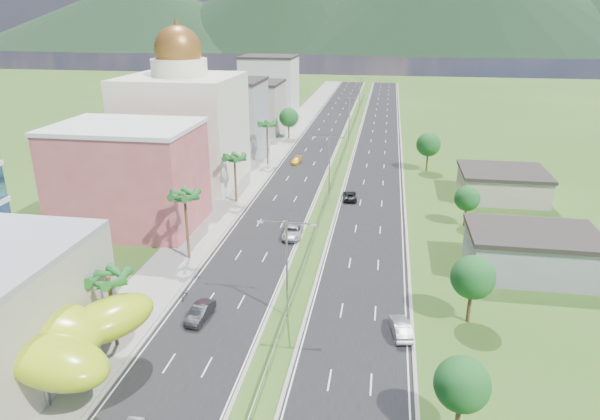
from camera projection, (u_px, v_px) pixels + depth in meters
The scene contains 33 objects.
ground at pixel (267, 374), 48.23m from camera, with size 500.00×500.00×0.00m, color #2D5119.
road_left at pixel (317, 144), 132.69m from camera, with size 11.00×260.00×0.04m, color black.
road_right at pixel (378, 147), 130.41m from camera, with size 11.00×260.00×0.04m, color black.
sidewalk_left at pixel (279, 143), 134.12m from camera, with size 7.00×260.00×0.12m, color gray.
median_guardrail at pixel (340, 162), 114.67m from camera, with size 0.10×216.06×0.76m.
streetlight_median_b at pixel (287, 259), 55.15m from camera, with size 6.04×0.25×11.00m.
streetlight_median_c at pixel (330, 160), 92.19m from camera, with size 6.04×0.25×11.00m.
streetlight_median_d at pixel (349, 115), 133.85m from camera, with size 6.04×0.25×11.00m.
streetlight_median_e at pixel (360, 91), 175.52m from camera, with size 6.04×0.25×11.00m.
lime_canopy at pixel (28, 331), 45.83m from camera, with size 18.00×15.00×7.40m.
pink_shophouse at pixel (129, 178), 79.51m from camera, with size 20.00×15.00×15.00m, color #B84B4C.
domed_building at pixel (184, 123), 99.47m from camera, with size 20.00×20.00×28.70m.
midrise_grey at pixel (228, 117), 123.63m from camera, with size 16.00×15.00×16.00m, color gray.
midrise_beige at pixel (252, 108), 144.52m from camera, with size 16.00×15.00×13.00m, color #A59B88.
midrise_white at pixel (270, 88), 164.95m from camera, with size 16.00×15.00×18.00m, color silver.
shed_near at pixel (531, 254), 66.26m from camera, with size 15.00×10.00×5.00m, color gray.
shed_far at pixel (502, 185), 93.84m from camera, with size 14.00×12.00×4.40m, color #A59B88.
palm_tree_b at pixel (108, 281), 49.99m from camera, with size 3.60×3.60×8.10m.
palm_tree_c at pixel (185, 198), 68.01m from camera, with size 3.60×3.60×9.60m.
palm_tree_d at pixel (235, 159), 89.64m from camera, with size 3.60×3.60×8.60m.
palm_tree_e at pixel (267, 126), 112.52m from camera, with size 3.60×3.60×9.40m.
leafy_tree_lfar at pixel (289, 117), 136.61m from camera, with size 4.90×4.90×8.05m.
leafy_tree_ra at pixel (462, 385), 39.52m from camera, with size 4.20×4.20×6.90m.
leafy_tree_rb at pixel (473, 277), 54.67m from camera, with size 4.55×4.55×7.47m.
leafy_tree_rc at pixel (467, 199), 80.41m from camera, with size 3.85×3.85×6.33m.
leafy_tree_rd at pixel (428, 144), 108.38m from camera, with size 4.90×4.90×8.05m.
mountain_ridge at pixel (451, 51), 455.78m from camera, with size 860.00×140.00×90.00m, color black, non-canonical shape.
car_dark_left at pixel (200, 312), 56.56m from camera, with size 1.68×4.82×1.59m, color black.
car_silver_mid_left at pixel (293, 232), 77.39m from camera, with size 2.63×5.70×1.58m, color #9B9DA2.
car_yellow_far_left at pixel (296, 160), 115.61m from camera, with size 1.74×4.28×1.24m, color yellow.
car_silver_right at pixel (401, 328), 53.80m from camera, with size 1.70×4.88×1.61m, color #95969C.
car_dark_far_right at pixel (350, 196), 93.05m from camera, with size 2.31×5.02×1.39m, color black.
motorcycle at pixel (185, 292), 60.93m from camera, with size 0.59×1.96×1.25m, color black.
Camera 1 is at (9.43, -39.12, 30.58)m, focal length 32.00 mm.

